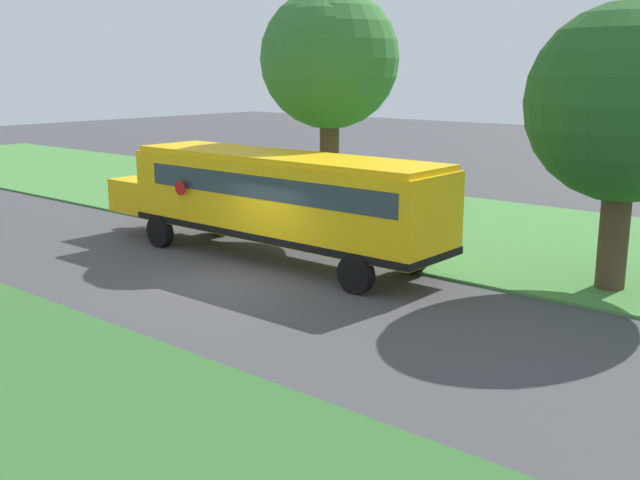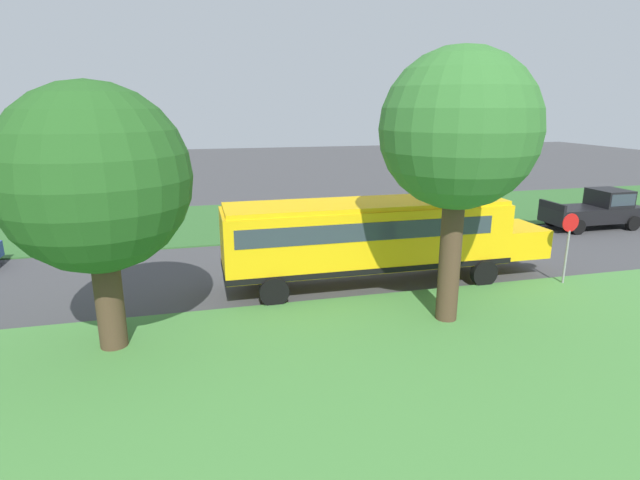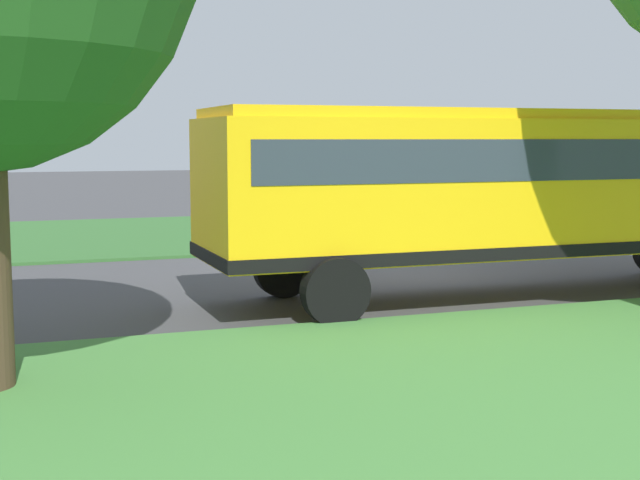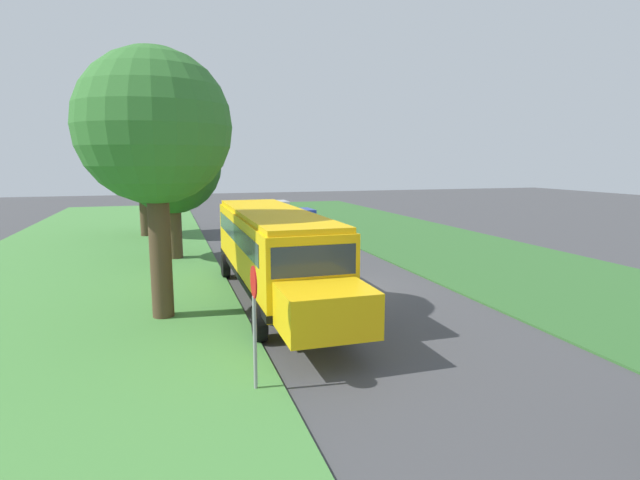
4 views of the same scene
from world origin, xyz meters
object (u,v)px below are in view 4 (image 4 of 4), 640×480
object	(u,v)px
oak_tree_roadside_mid	(172,164)
school_bus	(274,246)
car_blue_nearest	(301,219)
oak_tree_beside_bus	(159,125)
oak_tree_far_end	(144,153)
car_silver_middle	(278,209)
stop_sign	(254,313)

from	to	relation	value
oak_tree_roadside_mid	school_bus	bearing A→B (deg)	-70.37
car_blue_nearest	oak_tree_roadside_mid	distance (m)	12.32
oak_tree_beside_bus	oak_tree_far_end	world-z (taller)	oak_tree_far_end
school_bus	car_silver_middle	distance (m)	25.01
car_blue_nearest	stop_sign	xyz separation A→B (m)	(-7.40, -23.60, 0.86)
stop_sign	school_bus	bearing A→B (deg)	74.71
stop_sign	oak_tree_roadside_mid	bearing A→B (deg)	94.63
oak_tree_roadside_mid	oak_tree_beside_bus	bearing A→B (deg)	-92.67
car_blue_nearest	oak_tree_beside_bus	world-z (taller)	oak_tree_beside_bus
car_silver_middle	stop_sign	size ratio (longest dim) A/B	1.61
car_blue_nearest	oak_tree_beside_bus	xyz separation A→B (m)	(-9.13, -17.72, 5.04)
school_bus	stop_sign	distance (m)	7.14
car_silver_middle	oak_tree_roadside_mid	size ratio (longest dim) A/B	0.61
school_bus	stop_sign	size ratio (longest dim) A/B	4.53
car_blue_nearest	oak_tree_beside_bus	bearing A→B (deg)	-117.27
car_silver_middle	school_bus	bearing A→B (deg)	-102.76
oak_tree_far_end	stop_sign	world-z (taller)	oak_tree_far_end
oak_tree_far_end	stop_sign	size ratio (longest dim) A/B	2.99
car_silver_middle	oak_tree_roadside_mid	xyz separation A→B (m)	(-8.68, -15.52, 3.84)
school_bus	oak_tree_far_end	xyz separation A→B (m)	(-4.72, 17.40, 3.48)
oak_tree_roadside_mid	oak_tree_far_end	xyz separation A→B (m)	(-1.57, 8.55, 0.69)
oak_tree_beside_bus	oak_tree_roadside_mid	xyz separation A→B (m)	(0.46, 9.86, -1.20)
oak_tree_beside_bus	oak_tree_roadside_mid	bearing A→B (deg)	87.33
oak_tree_far_end	car_silver_middle	bearing A→B (deg)	34.26
oak_tree_beside_bus	oak_tree_roadside_mid	size ratio (longest dim) A/B	1.14
school_bus	stop_sign	xyz separation A→B (m)	(-1.88, -6.88, -0.19)
oak_tree_beside_bus	oak_tree_far_end	bearing A→B (deg)	93.44
car_blue_nearest	oak_tree_beside_bus	distance (m)	20.56
car_blue_nearest	school_bus	bearing A→B (deg)	-108.27
car_silver_middle	oak_tree_roadside_mid	world-z (taller)	oak_tree_roadside_mid
oak_tree_far_end	oak_tree_beside_bus	bearing A→B (deg)	-86.56
school_bus	car_blue_nearest	distance (m)	17.64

